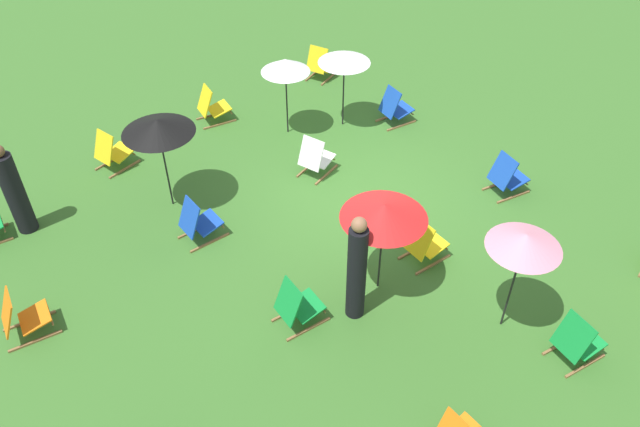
{
  "coord_description": "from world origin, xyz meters",
  "views": [
    {
      "loc": [
        -5.74,
        6.77,
        7.34
      ],
      "look_at": [
        0.0,
        1.2,
        0.5
      ],
      "focal_mm": 34.89,
      "sensor_mm": 36.0,
      "label": 1
    }
  ],
  "objects_px": {
    "person_0": "(14,192)",
    "umbrella_0": "(525,241)",
    "deckchair_10": "(112,152)",
    "deckchair_15": "(212,106)",
    "deckchair_12": "(424,243)",
    "umbrella_4": "(344,58)",
    "deckchair_3": "(316,158)",
    "deckchair_5": "(507,176)",
    "umbrella_1": "(158,126)",
    "person_1": "(357,270)",
    "deckchair_13": "(297,306)",
    "deckchair_4": "(395,108)",
    "deckchair_7": "(577,341)",
    "deckchair_14": "(320,64)",
    "umbrella_3": "(285,66)",
    "deckchair_2": "(21,317)",
    "deckchair_6": "(198,222)"
  },
  "relations": [
    {
      "from": "deckchair_6",
      "to": "umbrella_4",
      "type": "xyz_separation_m",
      "value": [
        0.85,
        -4.4,
        1.19
      ]
    },
    {
      "from": "deckchair_5",
      "to": "deckchair_10",
      "type": "relative_size",
      "value": 1.04
    },
    {
      "from": "deckchair_6",
      "to": "deckchair_2",
      "type": "bearing_deg",
      "value": 95.03
    },
    {
      "from": "deckchair_2",
      "to": "deckchair_4",
      "type": "height_order",
      "value": "same"
    },
    {
      "from": "deckchair_4",
      "to": "deckchair_13",
      "type": "xyz_separation_m",
      "value": [
        -2.66,
        5.3,
        0.0
      ]
    },
    {
      "from": "deckchair_10",
      "to": "deckchair_15",
      "type": "height_order",
      "value": "same"
    },
    {
      "from": "umbrella_1",
      "to": "person_0",
      "type": "distance_m",
      "value": 2.66
    },
    {
      "from": "deckchair_3",
      "to": "umbrella_0",
      "type": "xyz_separation_m",
      "value": [
        -4.67,
        0.61,
        1.33
      ]
    },
    {
      "from": "deckchair_15",
      "to": "deckchair_4",
      "type": "bearing_deg",
      "value": -119.55
    },
    {
      "from": "deckchair_6",
      "to": "deckchair_12",
      "type": "relative_size",
      "value": 1.0
    },
    {
      "from": "deckchair_4",
      "to": "deckchair_10",
      "type": "xyz_separation_m",
      "value": [
        2.77,
        5.23,
        0.0
      ]
    },
    {
      "from": "deckchair_2",
      "to": "umbrella_1",
      "type": "distance_m",
      "value": 3.66
    },
    {
      "from": "deckchair_15",
      "to": "umbrella_3",
      "type": "xyz_separation_m",
      "value": [
        -1.45,
        -0.89,
        1.18
      ]
    },
    {
      "from": "deckchair_10",
      "to": "deckchair_15",
      "type": "bearing_deg",
      "value": -97.57
    },
    {
      "from": "deckchair_10",
      "to": "umbrella_1",
      "type": "distance_m",
      "value": 2.2
    },
    {
      "from": "deckchair_3",
      "to": "deckchair_6",
      "type": "height_order",
      "value": "same"
    },
    {
      "from": "deckchair_2",
      "to": "deckchair_12",
      "type": "distance_m",
      "value": 6.22
    },
    {
      "from": "umbrella_0",
      "to": "deckchair_14",
      "type": "bearing_deg",
      "value": -24.54
    },
    {
      "from": "deckchair_2",
      "to": "deckchair_7",
      "type": "height_order",
      "value": "same"
    },
    {
      "from": "deckchair_4",
      "to": "umbrella_0",
      "type": "xyz_separation_m",
      "value": [
        -4.81,
        3.12,
        1.33
      ]
    },
    {
      "from": "umbrella_1",
      "to": "person_1",
      "type": "relative_size",
      "value": 0.95
    },
    {
      "from": "deckchair_2",
      "to": "deckchair_4",
      "type": "distance_m",
      "value": 8.31
    },
    {
      "from": "deckchair_14",
      "to": "deckchair_2",
      "type": "bearing_deg",
      "value": 90.49
    },
    {
      "from": "deckchair_13",
      "to": "deckchair_7",
      "type": "bearing_deg",
      "value": -133.04
    },
    {
      "from": "deckchair_10",
      "to": "umbrella_4",
      "type": "bearing_deg",
      "value": -122.93
    },
    {
      "from": "deckchair_7",
      "to": "umbrella_4",
      "type": "height_order",
      "value": "umbrella_4"
    },
    {
      "from": "deckchair_10",
      "to": "umbrella_1",
      "type": "xyz_separation_m",
      "value": [
        -1.75,
        -0.17,
        1.32
      ]
    },
    {
      "from": "person_0",
      "to": "deckchair_10",
      "type": "bearing_deg",
      "value": 104.72
    },
    {
      "from": "umbrella_0",
      "to": "person_1",
      "type": "relative_size",
      "value": 0.96
    },
    {
      "from": "deckchair_12",
      "to": "umbrella_4",
      "type": "bearing_deg",
      "value": -19.25
    },
    {
      "from": "deckchair_6",
      "to": "deckchair_14",
      "type": "height_order",
      "value": "same"
    },
    {
      "from": "umbrella_0",
      "to": "deckchair_6",
      "type": "bearing_deg",
      "value": 24.3
    },
    {
      "from": "deckchair_4",
      "to": "deckchair_7",
      "type": "xyz_separation_m",
      "value": [
        -5.85,
        2.93,
        0.0
      ]
    },
    {
      "from": "deckchair_6",
      "to": "deckchair_13",
      "type": "bearing_deg",
      "value": -174.86
    },
    {
      "from": "deckchair_2",
      "to": "deckchair_6",
      "type": "distance_m",
      "value": 3.06
    },
    {
      "from": "umbrella_4",
      "to": "deckchair_6",
      "type": "bearing_deg",
      "value": 100.94
    },
    {
      "from": "deckchair_14",
      "to": "umbrella_0",
      "type": "height_order",
      "value": "umbrella_0"
    },
    {
      "from": "deckchair_5",
      "to": "person_0",
      "type": "height_order",
      "value": "person_0"
    },
    {
      "from": "person_1",
      "to": "deckchair_13",
      "type": "bearing_deg",
      "value": -95.68
    },
    {
      "from": "deckchair_6",
      "to": "deckchair_15",
      "type": "relative_size",
      "value": 0.97
    },
    {
      "from": "deckchair_13",
      "to": "deckchair_2",
      "type": "bearing_deg",
      "value": 59.32
    },
    {
      "from": "umbrella_0",
      "to": "umbrella_4",
      "type": "relative_size",
      "value": 1.09
    },
    {
      "from": "person_0",
      "to": "umbrella_0",
      "type": "bearing_deg",
      "value": 30.07
    },
    {
      "from": "deckchair_13",
      "to": "person_0",
      "type": "xyz_separation_m",
      "value": [
        4.87,
        1.98,
        0.45
      ]
    },
    {
      "from": "deckchair_5",
      "to": "umbrella_0",
      "type": "xyz_separation_m",
      "value": [
        -1.76,
        2.75,
        1.33
      ]
    },
    {
      "from": "deckchair_2",
      "to": "umbrella_0",
      "type": "bearing_deg",
      "value": -118.51
    },
    {
      "from": "umbrella_1",
      "to": "umbrella_4",
      "type": "height_order",
      "value": "umbrella_1"
    },
    {
      "from": "person_0",
      "to": "deckchair_14",
      "type": "bearing_deg",
      "value": 92.21
    },
    {
      "from": "deckchair_14",
      "to": "umbrella_3",
      "type": "bearing_deg",
      "value": 103.17
    },
    {
      "from": "deckchair_10",
      "to": "deckchair_13",
      "type": "distance_m",
      "value": 5.43
    }
  ]
}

